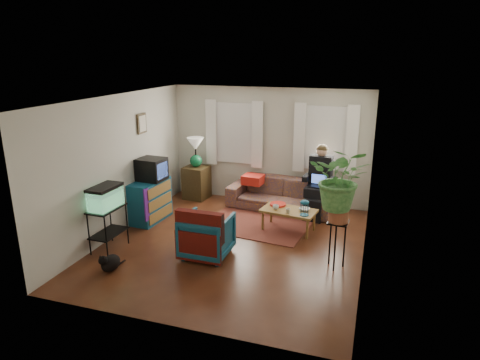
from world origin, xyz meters
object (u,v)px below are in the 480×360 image
(aquarium_stand, at_px, (108,229))
(coffee_table, at_px, (288,220))
(side_table, at_px, (197,182))
(dresser, at_px, (150,201))
(armchair, at_px, (207,233))
(sofa, at_px, (281,189))
(plant_stand, at_px, (336,245))

(aquarium_stand, xyz_separation_m, coffee_table, (2.81, 1.78, -0.17))
(coffee_table, bearing_deg, side_table, 162.11)
(dresser, relative_size, armchair, 1.17)
(armchair, distance_m, coffee_table, 1.84)
(sofa, relative_size, side_table, 3.00)
(sofa, height_order, coffee_table, sofa)
(plant_stand, bearing_deg, armchair, -173.50)
(side_table, height_order, aquarium_stand, aquarium_stand)
(side_table, xyz_separation_m, armchair, (1.37, -2.69, 0.02))
(dresser, distance_m, aquarium_stand, 1.43)
(dresser, bearing_deg, armchair, -28.79)
(aquarium_stand, height_order, armchair, armchair)
(sofa, xyz_separation_m, plant_stand, (1.43, -2.34, -0.05))
(dresser, bearing_deg, coffee_table, 11.52)
(plant_stand, bearing_deg, coffee_table, 129.98)
(armchair, height_order, coffee_table, armchair)
(armchair, distance_m, plant_stand, 2.13)
(armchair, bearing_deg, dresser, -32.62)
(sofa, relative_size, dresser, 2.46)
(side_table, relative_size, dresser, 0.82)
(dresser, bearing_deg, sofa, 35.79)
(sofa, relative_size, plant_stand, 2.91)
(coffee_table, bearing_deg, aquarium_stand, -139.01)
(sofa, height_order, dresser, sofa)
(aquarium_stand, bearing_deg, dresser, 91.20)
(dresser, height_order, plant_stand, dresser)
(side_table, bearing_deg, armchair, -63.08)
(aquarium_stand, bearing_deg, sofa, 51.88)
(sofa, xyz_separation_m, aquarium_stand, (-2.40, -2.89, -0.06))
(sofa, distance_m, side_table, 2.06)
(aquarium_stand, distance_m, plant_stand, 3.88)
(sofa, height_order, armchair, sofa)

